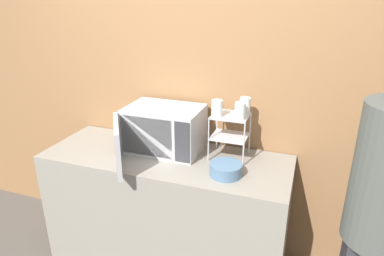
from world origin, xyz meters
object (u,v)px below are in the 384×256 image
Objects in this scene: glass_back_right at (245,106)px; glass_front_left at (217,108)px; glass_front_right at (240,111)px; dish_rack at (230,127)px; microwave at (162,130)px; bowl at (226,170)px.

glass_front_left is at bearing -143.75° from glass_back_right.
glass_front_right is at bearing 0.51° from glass_front_left.
microwave is at bearing -173.64° from dish_rack.
glass_back_right and glass_front_right have the same top height.
glass_front_right reaches higher than dish_rack.
dish_rack is 1.52× the size of bowl.
microwave is 3.58× the size of bowl.
glass_back_right is (0.16, 0.12, 0.00)m from glass_front_left.
glass_front_right is (-0.01, -0.12, 0.00)m from glass_back_right.
glass_front_left is 0.55× the size of bowl.
bowl is (-0.04, -0.32, -0.33)m from glass_back_right.
dish_rack is at bearing 6.36° from microwave.
glass_front_left is 1.00× the size of glass_back_right.
glass_front_left is 0.20m from glass_back_right.
glass_back_right is 0.55× the size of bowl.
microwave is 2.35× the size of dish_rack.
glass_back_right is 1.00× the size of glass_front_right.
bowl is at bearing -21.20° from microwave.
microwave is at bearing 179.47° from glass_front_right.
glass_front_left is at bearing -179.49° from glass_front_right.
dish_rack is 2.79× the size of glass_front_left.
microwave is 6.57× the size of glass_front_right.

